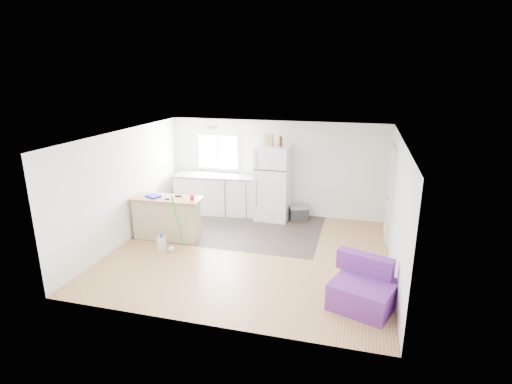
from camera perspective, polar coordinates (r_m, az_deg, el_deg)
room at (r=7.81m, az=-0.98°, el=-0.71°), size 5.51×5.01×2.41m
vinyl_zone at (r=9.54m, az=-3.09°, el=-5.05°), size 4.05×2.50×0.00m
window at (r=10.49m, az=-5.45°, el=5.75°), size 1.18×0.06×0.98m
interior_door at (r=9.09m, az=18.58°, el=-0.25°), size 0.11×0.92×2.10m
ceiling_fixture at (r=9.04m, az=-6.33°, el=9.16°), size 0.30×0.30×0.07m
kitchen_cabinets at (r=10.38m, az=-5.29°, el=-0.23°), size 2.34×0.93×1.31m
peninsula at (r=9.00m, az=-12.60°, el=-3.59°), size 1.55×0.65×0.94m
refrigerator at (r=9.84m, az=2.45°, el=1.30°), size 0.83×0.79×1.84m
cooler at (r=10.02m, az=6.13°, el=-2.93°), size 0.54×0.46×0.36m
purple_seat at (r=6.67m, az=15.09°, el=-13.27°), size 1.14×1.13×0.74m
cleaner_jug at (r=8.51m, az=-13.32°, el=-7.18°), size 0.17×0.12×0.35m
mop at (r=8.37m, az=-11.71°, el=-6.90°), size 0.24×0.35×1.26m
red_cup at (r=8.55m, az=-9.13°, el=-0.75°), size 0.10×0.10×0.12m
blue_tray at (r=8.94m, az=-14.49°, el=-0.58°), size 0.36×0.32×0.04m
tool_a at (r=8.85m, az=-11.05°, el=-0.55°), size 0.15×0.09×0.03m
tool_b at (r=8.70m, az=-12.59°, el=-0.96°), size 0.10×0.05×0.03m
cardboard_box at (r=9.55m, az=1.87°, el=7.41°), size 0.21×0.12×0.30m
bottle_left at (r=9.49m, az=3.57°, el=7.17°), size 0.09×0.09×0.25m
bottle_right at (r=9.56m, az=3.55°, el=7.24°), size 0.09×0.09×0.25m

